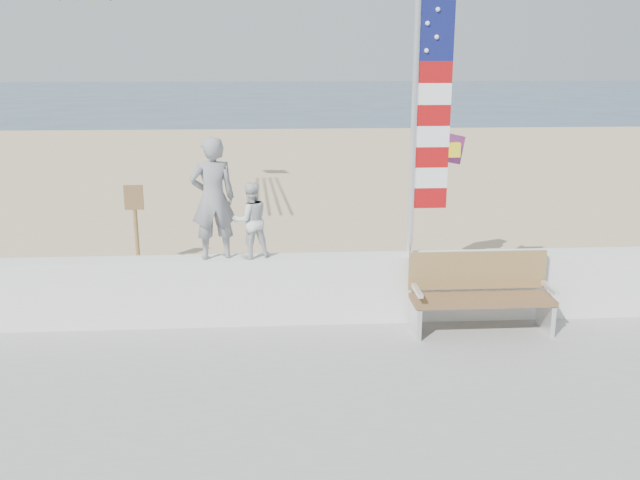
# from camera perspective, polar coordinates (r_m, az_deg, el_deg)

# --- Properties ---
(ground) EXTENTS (220.00, 220.00, 0.00)m
(ground) POSITION_cam_1_polar(r_m,az_deg,el_deg) (7.44, -0.66, -13.78)
(ground) COLOR #2F485F
(ground) RESTS_ON ground
(sand) EXTENTS (90.00, 40.00, 0.08)m
(sand) POSITION_cam_1_polar(r_m,az_deg,el_deg) (15.91, -2.40, 2.12)
(sand) COLOR #CCB088
(sand) RESTS_ON ground
(seawall) EXTENTS (30.00, 0.35, 0.90)m
(seawall) POSITION_cam_1_polar(r_m,az_deg,el_deg) (9.01, -1.35, -4.12)
(seawall) COLOR white
(seawall) RESTS_ON boardwalk
(adult) EXTENTS (0.65, 0.50, 1.57)m
(adult) POSITION_cam_1_polar(r_m,az_deg,el_deg) (8.72, -9.00, 3.48)
(adult) COLOR gray
(adult) RESTS_ON seawall
(child) EXTENTS (0.58, 0.51, 0.99)m
(child) POSITION_cam_1_polar(r_m,az_deg,el_deg) (8.75, -5.85, 1.67)
(child) COLOR silver
(child) RESTS_ON seawall
(bench) EXTENTS (1.80, 0.57, 1.00)m
(bench) POSITION_cam_1_polar(r_m,az_deg,el_deg) (8.94, 13.34, -4.30)
(bench) COLOR brown
(bench) RESTS_ON boardwalk
(flag) EXTENTS (0.50, 0.08, 3.50)m
(flag) POSITION_cam_1_polar(r_m,az_deg,el_deg) (8.73, 8.80, 10.96)
(flag) COLOR white
(flag) RESTS_ON seawall
(parafoil_kite) EXTENTS (0.88, 0.63, 0.61)m
(parafoil_kite) POSITION_cam_1_polar(r_m,az_deg,el_deg) (11.04, 10.20, 7.72)
(parafoil_kite) COLOR red
(parafoil_kite) RESTS_ON ground
(sign) EXTENTS (0.32, 0.07, 1.46)m
(sign) POSITION_cam_1_polar(r_m,az_deg,el_deg) (11.92, -15.28, 1.67)
(sign) COLOR olive
(sign) RESTS_ON sand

